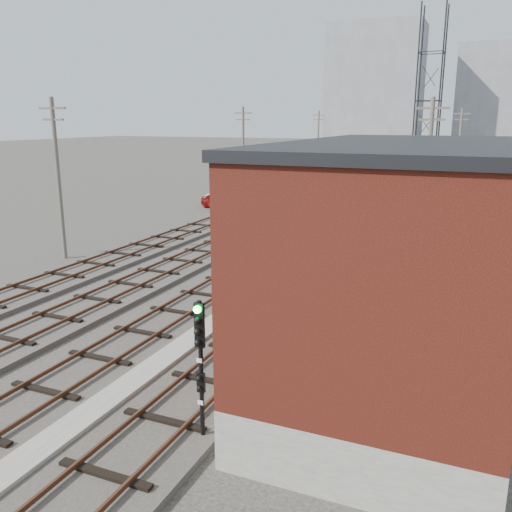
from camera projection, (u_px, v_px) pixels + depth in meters
The scene contains 23 objects.
ground at pixel (396, 189), 62.29m from camera, with size 320.00×320.00×0.00m, color #282621.
track_right at pixel (385, 220), 42.59m from camera, with size 3.20×90.00×0.39m.
track_mid_right at pixel (336, 217), 44.11m from camera, with size 3.20×90.00×0.39m.
track_mid_left at pixel (290, 214), 45.63m from camera, with size 3.20×90.00×0.39m.
track_left at pixel (246, 210), 47.16m from camera, with size 3.20×90.00×0.39m.
platform_curb at pixel (218, 323), 21.05m from camera, with size 0.90×28.00×0.26m, color gray.
brick_building at pixel (399, 267), 15.75m from camera, with size 6.54×12.20×7.22m.
lattice_tower at pixel (427, 124), 36.07m from camera, with size 1.60×1.60×15.00m.
utility_pole_left_a at pixel (58, 175), 30.21m from camera, with size 1.80×0.24×9.00m.
utility_pole_left_b at pixel (243, 151), 52.50m from camera, with size 1.80×0.24×9.00m.
utility_pole_left_c at pixel (318, 142), 74.79m from camera, with size 1.80×0.24×9.00m.
utility_pole_right_a at pixel (427, 175), 30.11m from camera, with size 1.80×0.24×9.00m.
utility_pole_right_b at pixel (459, 149), 56.85m from camera, with size 1.80×0.24×9.00m.
apartment_left at pixel (375, 89), 132.34m from camera, with size 22.00×14.00×30.00m, color gray.
apartment_right at pixel (489, 98), 136.30m from camera, with size 16.00×12.00×26.00m, color gray.
shed_left at pixel (267, 170), 67.99m from camera, with size 8.00×5.00×3.20m, color gray.
shed_right at pixel (484, 168), 67.28m from camera, with size 6.00×6.00×4.00m, color gray.
signal_mast at pixel (200, 363), 12.97m from camera, with size 0.40×0.40×3.71m.
switch_stand at pixel (304, 210), 44.66m from camera, with size 0.36×0.36×1.24m.
site_trailer at pixel (323, 177), 61.06m from camera, with size 7.46×4.77×2.90m.
car_red at pixel (218, 201), 48.64m from camera, with size 1.55×3.85×1.31m, color maroon.
car_silver at pixel (225, 198), 51.24m from camera, with size 1.31×3.76×1.24m, color #A4A7AB.
car_grey at pixel (272, 189), 56.76m from camera, with size 1.94×4.78×1.39m, color gray.
Camera 1 is at (9.62, -3.61, 7.81)m, focal length 38.00 mm.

